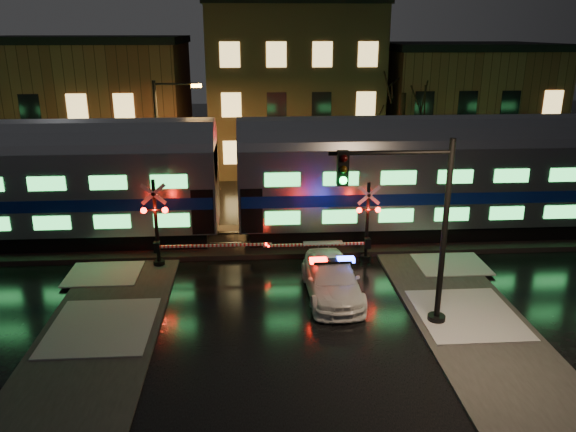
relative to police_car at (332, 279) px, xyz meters
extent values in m
plane|color=black|center=(-1.85, 0.91, -0.72)|extent=(120.00, 120.00, 0.00)
cube|color=black|center=(-1.85, 5.91, -0.60)|extent=(90.00, 4.20, 0.24)
cube|color=#2D2D2D|center=(-8.35, -5.09, -0.66)|extent=(4.00, 20.00, 0.12)
cube|color=#2D2D2D|center=(4.65, -5.09, -0.66)|extent=(4.00, 20.00, 0.12)
cube|color=brown|center=(-14.85, 22.91, 3.78)|extent=(14.00, 10.00, 9.00)
cube|color=brown|center=(0.15, 23.41, 5.03)|extent=(12.00, 11.00, 11.50)
cube|color=brown|center=(13.15, 22.91, 3.53)|extent=(12.00, 10.00, 8.50)
cube|color=black|center=(8.84, 5.91, -0.08)|extent=(24.00, 2.40, 0.80)
cube|color=#B7BAC1|center=(8.84, 5.91, 2.22)|extent=(25.00, 3.05, 3.80)
cube|color=navy|center=(8.84, 5.91, 1.82)|extent=(24.75, 3.09, 0.55)
cube|color=#3CE65F|center=(8.84, 4.35, 1.07)|extent=(21.00, 0.05, 0.62)
cube|color=#3CE65F|center=(8.84, 4.35, 2.87)|extent=(21.00, 0.05, 0.62)
cylinder|color=#B7BAC1|center=(8.84, 5.91, 3.92)|extent=(25.00, 3.05, 3.05)
imported|color=white|center=(0.00, 0.00, -0.01)|extent=(2.12, 4.97, 1.43)
cube|color=black|center=(0.00, 0.00, 0.75)|extent=(1.50, 0.42, 0.10)
cube|color=#FF0C05|center=(-0.54, -0.01, 0.79)|extent=(0.66, 0.35, 0.17)
cube|color=#1426FF|center=(0.54, 0.01, 0.79)|extent=(0.66, 0.35, 0.17)
cylinder|color=black|center=(2.02, 3.31, -0.58)|extent=(0.46, 0.46, 0.28)
cylinder|color=black|center=(2.02, 3.31, 1.12)|extent=(0.15, 0.15, 3.69)
sphere|color=#FF0C05|center=(1.61, 3.13, 1.77)|extent=(0.24, 0.24, 0.24)
sphere|color=#FF0C05|center=(2.44, 3.13, 1.77)|extent=(0.24, 0.24, 0.24)
cube|color=white|center=(-0.28, 3.06, 0.25)|extent=(4.61, 0.10, 0.10)
cube|color=black|center=(2.02, 3.06, 0.25)|extent=(0.25, 0.30, 0.45)
cylinder|color=black|center=(-7.16, 3.31, -0.57)|extent=(0.50, 0.50, 0.30)
cylinder|color=black|center=(-7.16, 3.31, 1.26)|extent=(0.16, 0.16, 3.96)
sphere|color=#FF0C05|center=(-7.61, 3.13, 1.95)|extent=(0.26, 0.26, 0.26)
sphere|color=#FF0C05|center=(-6.72, 3.13, 1.95)|extent=(0.26, 0.26, 0.26)
cube|color=white|center=(-4.69, 3.06, 0.32)|extent=(4.95, 0.10, 0.10)
cube|color=black|center=(-7.16, 3.06, 0.32)|extent=(0.25, 0.30, 0.45)
cylinder|color=black|center=(3.40, -2.46, -0.56)|extent=(0.62, 0.62, 0.33)
cylinder|color=black|center=(3.40, -2.46, 2.60)|extent=(0.20, 0.20, 6.65)
cylinder|color=black|center=(1.41, -2.46, 5.48)|extent=(3.99, 0.13, 0.13)
cube|color=black|center=(-0.14, -2.61, 5.04)|extent=(0.35, 0.31, 1.11)
sphere|color=#0CFF3F|center=(-0.14, -2.77, 4.69)|extent=(0.24, 0.24, 0.24)
cylinder|color=black|center=(-7.90, 9.91, 3.02)|extent=(0.19, 0.19, 7.48)
cylinder|color=black|center=(-6.78, 9.91, 6.57)|extent=(2.24, 0.11, 0.11)
cube|color=orange|center=(-5.75, 9.91, 6.48)|extent=(0.51, 0.26, 0.17)
camera|label=1|loc=(-3.05, -19.77, 9.21)|focal=35.00mm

